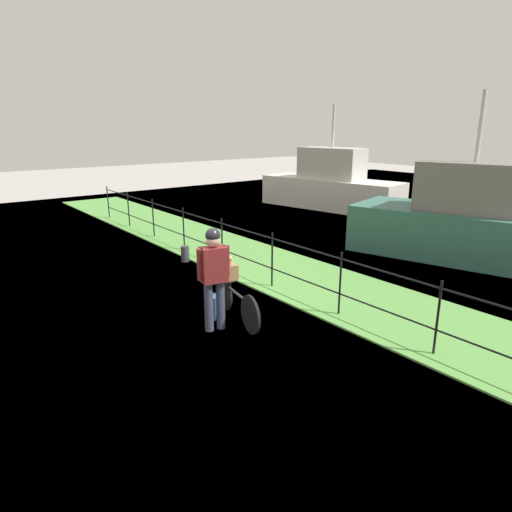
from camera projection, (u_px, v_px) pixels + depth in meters
ground_plane at (174, 314)px, 7.80m from camera, size 60.00×60.00×0.00m
grass_strip at (301, 278)px, 9.62m from camera, size 27.00×2.40×0.03m
harbor_water at (462, 233)px, 13.66m from camera, size 30.00×30.00×0.00m
iron_fence at (272, 256)px, 8.95m from camera, size 18.04×0.04×1.14m
bicycle_main at (236, 302)px, 7.48m from camera, size 1.67×0.39×0.63m
wooden_crate at (227, 271)px, 7.70m from camera, size 0.42×0.36×0.26m
terrier_dog at (227, 260)px, 7.62m from camera, size 0.32×0.19×0.18m
cyclist_person at (214, 270)px, 6.96m from camera, size 0.33×0.53×1.68m
backpack_on_paving at (211, 307)px, 7.63m from camera, size 0.33×0.32×0.40m
mooring_bollard at (185, 254)px, 10.80m from camera, size 0.20×0.20×0.39m
moored_boat_near at (467, 224)px, 10.88m from camera, size 5.76×3.44×3.96m
moored_boat_far at (330, 186)px, 17.66m from camera, size 5.92×2.60×3.96m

